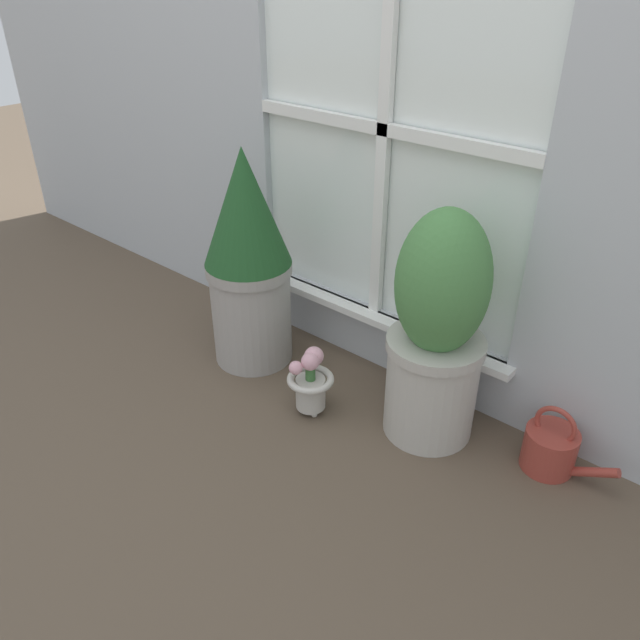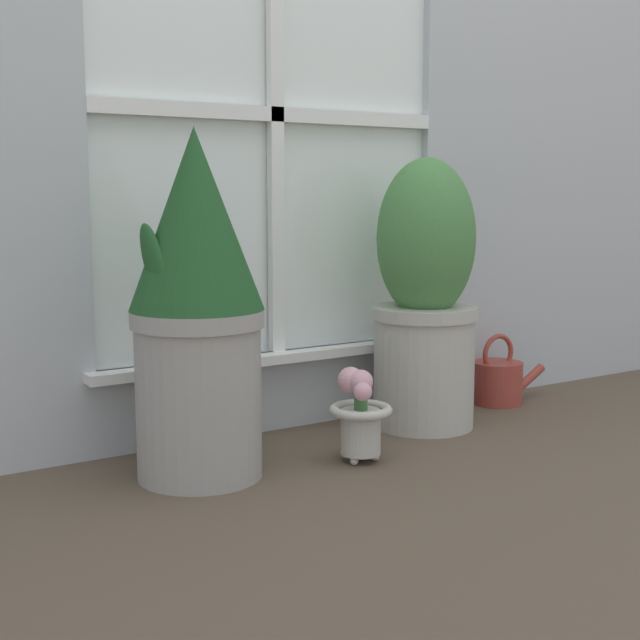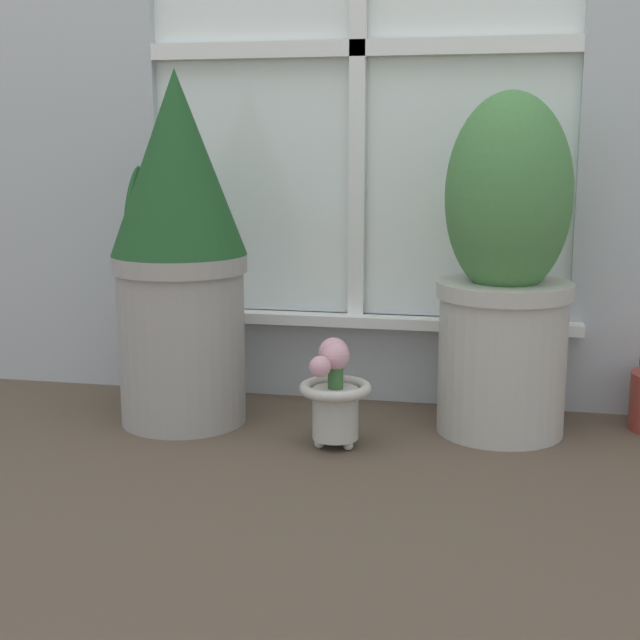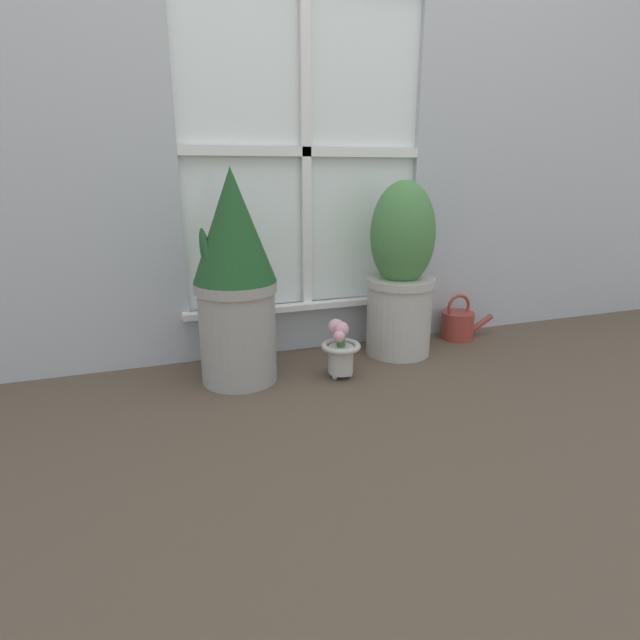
{
  "view_description": "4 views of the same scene",
  "coord_description": "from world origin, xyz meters",
  "px_view_note": "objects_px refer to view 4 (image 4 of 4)",
  "views": [
    {
      "loc": [
        1.03,
        -0.98,
        1.24
      ],
      "look_at": [
        -0.04,
        0.28,
        0.25
      ],
      "focal_mm": 35.0,
      "sensor_mm": 36.0,
      "label": 1
    },
    {
      "loc": [
        -1.13,
        -1.44,
        0.61
      ],
      "look_at": [
        -0.02,
        0.28,
        0.32
      ],
      "focal_mm": 50.0,
      "sensor_mm": 36.0,
      "label": 2
    },
    {
      "loc": [
        0.33,
        -1.5,
        0.59
      ],
      "look_at": [
        -0.03,
        0.26,
        0.24
      ],
      "focal_mm": 50.0,
      "sensor_mm": 36.0,
      "label": 3
    },
    {
      "loc": [
        -0.61,
        -1.42,
        0.73
      ],
      "look_at": [
        -0.04,
        0.24,
        0.2
      ],
      "focal_mm": 28.0,
      "sensor_mm": 36.0,
      "label": 4
    }
  ],
  "objects_px": {
    "potted_plant_right": "(401,272)",
    "watering_can": "(458,324)",
    "potted_plant_left": "(235,277)",
    "flower_vase": "(340,348)"
  },
  "relations": [
    {
      "from": "potted_plant_left",
      "to": "flower_vase",
      "type": "xyz_separation_m",
      "value": [
        0.35,
        -0.1,
        -0.27
      ]
    },
    {
      "from": "flower_vase",
      "to": "watering_can",
      "type": "relative_size",
      "value": 0.83
    },
    {
      "from": "potted_plant_left",
      "to": "flower_vase",
      "type": "bearing_deg",
      "value": -15.65
    },
    {
      "from": "potted_plant_left",
      "to": "watering_can",
      "type": "bearing_deg",
      "value": 7.99
    },
    {
      "from": "potted_plant_left",
      "to": "potted_plant_right",
      "type": "xyz_separation_m",
      "value": [
        0.67,
        0.07,
        -0.04
      ]
    },
    {
      "from": "potted_plant_right",
      "to": "watering_can",
      "type": "bearing_deg",
      "value": 12.63
    },
    {
      "from": "potted_plant_left",
      "to": "flower_vase",
      "type": "height_order",
      "value": "potted_plant_left"
    },
    {
      "from": "potted_plant_right",
      "to": "watering_can",
      "type": "relative_size",
      "value": 2.69
    },
    {
      "from": "potted_plant_right",
      "to": "flower_vase",
      "type": "bearing_deg",
      "value": -152.9
    },
    {
      "from": "flower_vase",
      "to": "watering_can",
      "type": "bearing_deg",
      "value": 19.97
    }
  ]
}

